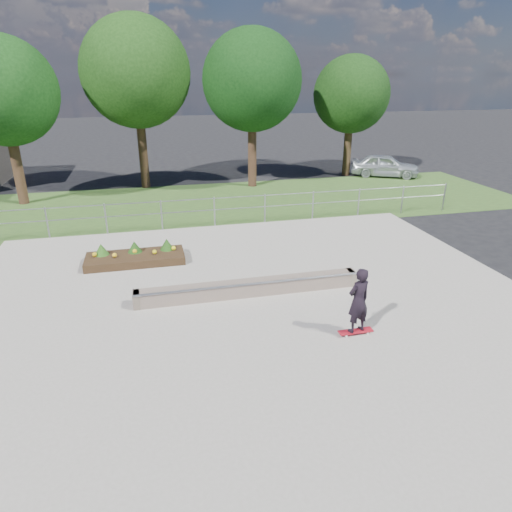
{
  "coord_description": "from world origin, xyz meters",
  "views": [
    {
      "loc": [
        -2.39,
        -9.29,
        5.53
      ],
      "look_at": [
        0.2,
        1.5,
        1.1
      ],
      "focal_mm": 32.0,
      "sensor_mm": 36.0,
      "label": 1
    }
  ],
  "objects_px": {
    "grind_ledge": "(249,288)",
    "parked_car": "(385,165)",
    "skateboarder": "(358,301)",
    "planter_bed": "(135,256)"
  },
  "relations": [
    {
      "from": "grind_ledge",
      "to": "skateboarder",
      "type": "xyz_separation_m",
      "value": [
        1.9,
        -2.49,
        0.63
      ]
    },
    {
      "from": "grind_ledge",
      "to": "planter_bed",
      "type": "bearing_deg",
      "value": 133.83
    },
    {
      "from": "grind_ledge",
      "to": "parked_car",
      "type": "xyz_separation_m",
      "value": [
        11.02,
        13.23,
        0.38
      ]
    },
    {
      "from": "grind_ledge",
      "to": "planter_bed",
      "type": "relative_size",
      "value": 2.0
    },
    {
      "from": "grind_ledge",
      "to": "planter_bed",
      "type": "distance_m",
      "value": 4.27
    },
    {
      "from": "grind_ledge",
      "to": "planter_bed",
      "type": "xyz_separation_m",
      "value": [
        -2.96,
        3.08,
        -0.02
      ]
    },
    {
      "from": "grind_ledge",
      "to": "parked_car",
      "type": "relative_size",
      "value": 1.58
    },
    {
      "from": "parked_car",
      "to": "planter_bed",
      "type": "bearing_deg",
      "value": 153.74
    },
    {
      "from": "skateboarder",
      "to": "parked_car",
      "type": "bearing_deg",
      "value": 59.89
    },
    {
      "from": "planter_bed",
      "to": "skateboarder",
      "type": "bearing_deg",
      "value": -48.91
    }
  ]
}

